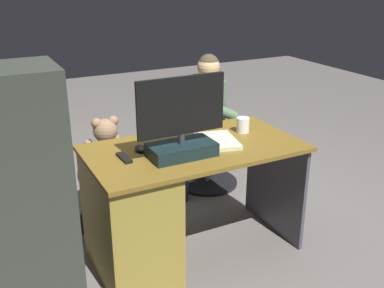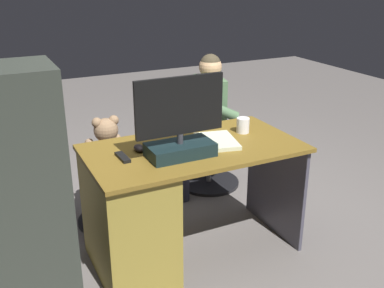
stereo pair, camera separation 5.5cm
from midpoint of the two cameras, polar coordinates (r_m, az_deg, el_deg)
ground_plane at (r=3.33m, az=-1.92°, el=-10.23°), size 10.00×10.00×0.00m
desk at (r=2.76m, az=-5.53°, el=-8.06°), size 1.29×0.70×0.73m
monitor at (r=2.55m, az=-0.89°, el=1.65°), size 0.52×0.21×0.46m
keyboard at (r=2.79m, az=0.23°, el=0.33°), size 0.42×0.14×0.02m
computer_mouse at (r=2.68m, az=-6.04°, el=-0.51°), size 0.06×0.10×0.04m
cup at (r=2.97m, az=6.92°, el=2.34°), size 0.08×0.08×0.10m
tv_remote at (r=2.58m, az=-8.06°, el=-1.65°), size 0.05×0.15×0.02m
notebook_binder at (r=2.79m, az=3.70°, el=0.36°), size 0.28×0.34×0.02m
office_chair_teddy at (r=3.32m, az=-9.71°, el=-5.59°), size 0.49×0.49×0.43m
teddy_bear at (r=3.20m, az=-10.16°, el=-0.02°), size 0.26×0.26×0.37m
visitor_chair at (r=3.84m, az=2.56°, el=-1.56°), size 0.52×0.52×0.43m
person at (r=3.65m, az=1.73°, el=3.84°), size 0.55×0.55×1.11m
equipment_rack at (r=2.28m, az=-20.03°, el=-7.86°), size 0.44×0.36×1.36m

